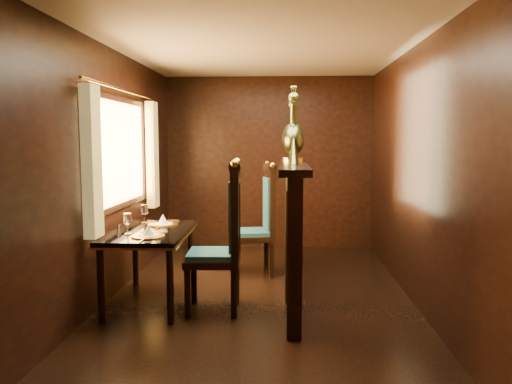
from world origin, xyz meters
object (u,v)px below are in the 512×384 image
at_px(chair_left, 227,232).
at_px(peacock_right, 293,125).
at_px(dining_table, 150,237).
at_px(peacock_left, 293,127).
at_px(chair_right, 263,216).

distance_m(chair_left, peacock_right, 1.43).
bearing_deg(dining_table, chair_left, -12.30).
relative_size(peacock_left, peacock_right, 0.91).
relative_size(dining_table, chair_left, 0.88).
relative_size(dining_table, chair_right, 0.93).
xyz_separation_m(chair_right, peacock_right, (0.34, -0.49, 1.05)).
bearing_deg(peacock_right, dining_table, -154.19).
xyz_separation_m(dining_table, peacock_right, (1.38, 0.67, 1.09)).
relative_size(dining_table, peacock_left, 1.77).
height_order(dining_table, chair_right, chair_right).
distance_m(chair_left, chair_right, 1.33).
bearing_deg(peacock_right, chair_left, -127.12).
height_order(peacock_left, peacock_right, peacock_right).
bearing_deg(chair_right, chair_left, -113.39).
xyz_separation_m(dining_table, peacock_left, (1.38, 0.40, 1.06)).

